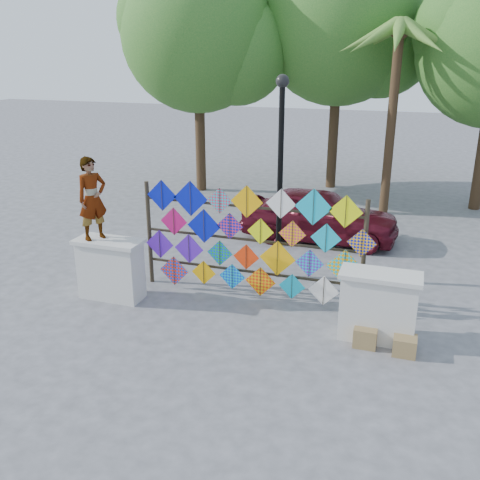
# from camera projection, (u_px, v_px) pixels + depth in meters

# --- Properties ---
(ground) EXTENTS (80.00, 80.00, 0.00)m
(ground) POSITION_uv_depth(u_px,v_px,m) (237.00, 312.00, 10.63)
(ground) COLOR gray
(ground) RESTS_ON ground
(parapet_left) EXTENTS (1.40, 0.65, 1.28)m
(parapet_left) POSITION_uv_depth(u_px,v_px,m) (111.00, 269.00, 11.05)
(parapet_left) COLOR silver
(parapet_left) RESTS_ON ground
(parapet_right) EXTENTS (1.40, 0.65, 1.28)m
(parapet_right) POSITION_uv_depth(u_px,v_px,m) (378.00, 306.00, 9.42)
(parapet_right) COLOR silver
(parapet_right) RESTS_ON ground
(kite_rack) EXTENTS (4.89, 0.24, 2.45)m
(kite_rack) POSITION_uv_depth(u_px,v_px,m) (252.00, 242.00, 10.85)
(kite_rack) COLOR #2E2619
(kite_rack) RESTS_ON ground
(tree_west) EXTENTS (5.85, 5.20, 8.01)m
(tree_west) POSITION_uv_depth(u_px,v_px,m) (201.00, 36.00, 18.23)
(tree_west) COLOR #40311B
(tree_west) RESTS_ON ground
(tree_mid) EXTENTS (6.30, 5.60, 8.61)m
(tree_mid) POSITION_uv_depth(u_px,v_px,m) (343.00, 24.00, 18.52)
(tree_mid) COLOR #40311B
(tree_mid) RESTS_ON ground
(palm_tree) EXTENTS (3.62, 3.62, 5.83)m
(palm_tree) POSITION_uv_depth(u_px,v_px,m) (398.00, 49.00, 15.46)
(palm_tree) COLOR #40311B
(palm_tree) RESTS_ON ground
(vendor_woman) EXTENTS (0.65, 0.73, 1.68)m
(vendor_woman) POSITION_uv_depth(u_px,v_px,m) (92.00, 199.00, 10.64)
(vendor_woman) COLOR #99999E
(vendor_woman) RESTS_ON parapet_left
(sedan) EXTENTS (4.24, 1.75, 1.44)m
(sedan) POSITION_uv_depth(u_px,v_px,m) (319.00, 215.00, 14.45)
(sedan) COLOR #500D19
(sedan) RESTS_ON ground
(lamppost) EXTENTS (0.28, 0.28, 4.46)m
(lamppost) POSITION_uv_depth(u_px,v_px,m) (280.00, 160.00, 11.43)
(lamppost) COLOR black
(lamppost) RESTS_ON ground
(cardboard_box_near) EXTENTS (0.40, 0.35, 0.35)m
(cardboard_box_near) POSITION_uv_depth(u_px,v_px,m) (365.00, 336.00, 9.35)
(cardboard_box_near) COLOR olive
(cardboard_box_near) RESTS_ON ground
(cardboard_box_far) EXTENTS (0.39, 0.36, 0.33)m
(cardboard_box_far) POSITION_uv_depth(u_px,v_px,m) (405.00, 346.00, 9.09)
(cardboard_box_far) COLOR olive
(cardboard_box_far) RESTS_ON ground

